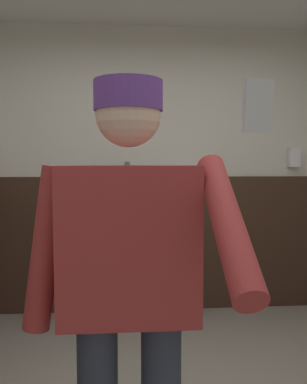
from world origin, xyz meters
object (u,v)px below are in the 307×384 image
urinal_left (85,232)px  urinal_middle (169,231)px  soap_dispenser (294,157)px  person (129,284)px  cell_phone (256,106)px

urinal_left → urinal_middle: (0.75, 0.00, 0.00)m
soap_dispenser → urinal_left: bearing=-176.5°
urinal_left → urinal_middle: same height
urinal_middle → person: bearing=-100.1°
urinal_left → person: person is taller
person → cell_phone: 0.77m
person → soap_dispenser: bearing=55.8°
cell_phone → soap_dispenser: size_ratio=0.61×
urinal_middle → person: 2.29m
urinal_left → urinal_middle: 0.75m
urinal_middle → soap_dispenser: (1.20, 0.12, 0.67)m
urinal_middle → person: size_ratio=0.75×
urinal_left → cell_phone: (0.61, -2.74, 0.73)m
urinal_middle → soap_dispenser: bearing=5.7°
urinal_left → soap_dispenser: 2.07m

